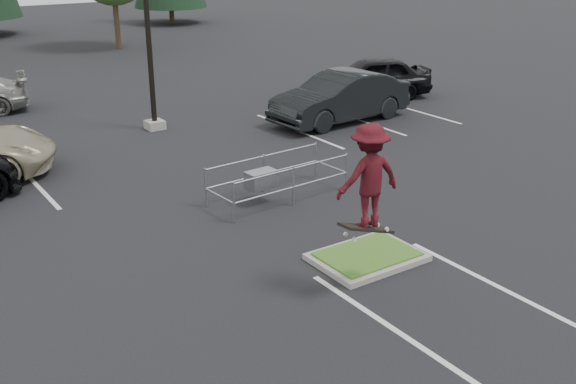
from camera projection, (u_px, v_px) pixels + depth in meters
ground at (367, 260)px, 14.09m from camera, size 120.00×120.00×0.00m
grass_median at (367, 257)px, 14.06m from camera, size 2.20×1.60×0.16m
stall_lines at (182, 189)px, 18.04m from camera, size 22.62×17.60×0.01m
cart_corral at (265, 178)px, 16.93m from camera, size 3.70×1.54×1.03m
skateboarder at (369, 177)px, 11.99m from camera, size 1.32×0.85×2.22m
car_r_charc at (340, 97)px, 24.27m from camera, size 5.52×2.27×1.78m
car_r_black at (372, 77)px, 27.92m from camera, size 5.35×3.76×1.69m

